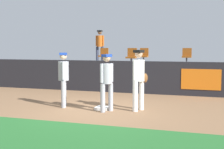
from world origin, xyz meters
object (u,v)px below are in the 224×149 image
object	(u,v)px
first_base	(102,108)
player_coach_visitor	(64,76)
player_fielder_home	(139,76)
seat_back_left	(104,55)
seat_back_right	(187,55)
spectator_hooded	(100,44)
player_runner_visitor	(107,79)
seat_front_center	(132,56)
seat_back_center	(144,55)

from	to	relation	value
first_base	player_coach_visitor	size ratio (longest dim) A/B	0.23
player_fielder_home	seat_back_left	size ratio (longest dim) A/B	2.19
seat_back_right	spectator_hooded	size ratio (longest dim) A/B	0.45
player_runner_visitor	spectator_hooded	world-z (taller)	spectator_hooded
seat_back_left	seat_front_center	bearing A→B (deg)	-41.74
seat_back_left	player_fielder_home	bearing A→B (deg)	-62.61
player_fielder_home	seat_back_right	bearing A→B (deg)	-166.56
first_base	seat_back_right	xyz separation A→B (m)	(2.09, 6.82, 1.48)
first_base	seat_back_right	world-z (taller)	seat_back_right
player_fielder_home	player_coach_visitor	bearing A→B (deg)	-64.44
player_coach_visitor	spectator_hooded	world-z (taller)	spectator_hooded
first_base	seat_back_center	world-z (taller)	seat_back_center
seat_front_center	player_runner_visitor	bearing A→B (deg)	-84.08
spectator_hooded	first_base	bearing A→B (deg)	114.84
player_coach_visitor	player_fielder_home	bearing A→B (deg)	70.32
player_fielder_home	spectator_hooded	bearing A→B (deg)	-130.25
player_coach_visitor	seat_back_center	world-z (taller)	seat_back_center
player_runner_visitor	seat_back_left	bearing A→B (deg)	-128.12
player_fielder_home	seat_back_left	bearing A→B (deg)	-130.77
seat_back_left	seat_back_center	xyz separation A→B (m)	(2.23, -0.00, -0.00)
seat_back_right	player_coach_visitor	bearing A→B (deg)	-116.66
player_runner_visitor	seat_back_right	size ratio (longest dim) A/B	2.04
seat_back_right	seat_back_center	world-z (taller)	same
seat_front_center	seat_back_center	xyz separation A→B (m)	(0.21, 1.80, -0.00)
player_coach_visitor	seat_back_right	world-z (taller)	seat_back_right
player_fielder_home	player_runner_visitor	size ratio (longest dim) A/B	1.07
player_coach_visitor	player_runner_visitor	bearing A→B (deg)	56.78
player_fielder_home	spectator_hooded	xyz separation A→B (m)	(-3.98, 7.51, 1.06)
seat_back_center	player_runner_visitor	bearing A→B (deg)	-87.27
spectator_hooded	seat_front_center	bearing A→B (deg)	138.11
player_runner_visitor	seat_back_center	distance (m)	7.10
player_runner_visitor	seat_back_right	xyz separation A→B (m)	(1.86, 7.07, 0.53)
player_fielder_home	seat_front_center	xyz separation A→B (m)	(-1.42, 4.84, 0.46)
player_coach_visitor	seat_front_center	bearing A→B (deg)	145.18
player_runner_visitor	spectator_hooded	distance (m)	8.60
seat_front_center	seat_back_center	bearing A→B (deg)	83.35
seat_back_left	seat_back_right	size ratio (longest dim) A/B	1.00
seat_front_center	spectator_hooded	xyz separation A→B (m)	(-2.56, 2.67, 0.60)
spectator_hooded	player_coach_visitor	bearing A→B (deg)	105.78
seat_back_center	player_coach_visitor	bearing A→B (deg)	-100.17
player_runner_visitor	seat_front_center	size ratio (longest dim) A/B	2.04
seat_back_left	seat_back_center	world-z (taller)	same
player_coach_visitor	seat_back_right	xyz separation A→B (m)	(3.42, 6.80, 0.51)
first_base	seat_front_center	distance (m)	5.25
seat_back_left	spectator_hooded	world-z (taller)	spectator_hooded
player_coach_visitor	seat_front_center	distance (m)	5.13
player_fielder_home	seat_back_center	world-z (taller)	seat_back_center
first_base	seat_back_right	bearing A→B (deg)	72.97
player_fielder_home	seat_front_center	size ratio (longest dim) A/B	2.19
player_fielder_home	seat_back_right	distance (m)	6.73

